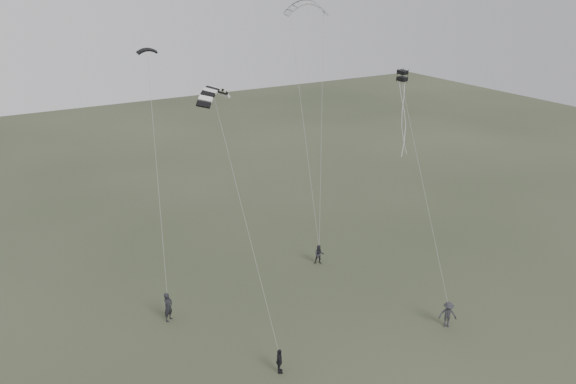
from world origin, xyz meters
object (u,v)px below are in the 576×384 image
flyer_left (168,307)px  kite_striped (213,88)px  flyer_center (279,361)px  flyer_right (319,255)px  kite_pale_large (307,3)px  kite_dark_small (147,50)px  flyer_far (448,315)px  kite_box (402,75)px

flyer_left → kite_striped: 13.78m
flyer_center → kite_striped: bearing=24.4°
flyer_right → kite_pale_large: size_ratio=0.43×
flyer_center → kite_pale_large: size_ratio=0.42×
flyer_center → kite_dark_small: bearing=30.6°
flyer_far → flyer_right: bearing=137.2°
flyer_far → kite_pale_large: kite_pale_large is taller
flyer_center → flyer_far: 11.09m
kite_dark_small → kite_striped: (1.51, -7.01, -1.48)m
kite_pale_large → kite_striped: size_ratio=1.13×
flyer_far → flyer_left: bearing=-178.0°
flyer_right → kite_box: bearing=-0.1°
kite_striped → flyer_far: bearing=-82.2°
flyer_center → kite_pale_large: 27.17m
kite_dark_small → kite_pale_large: 13.99m
flyer_left → flyer_far: bearing=-68.1°
flyer_far → kite_dark_small: (-12.43, 16.02, 14.88)m
flyer_center → flyer_far: size_ratio=0.86×
kite_pale_large → kite_dark_small: bearing=-157.3°
kite_pale_large → kite_striped: (-12.05, -9.41, -3.91)m
kite_pale_large → kite_box: (1.13, -10.19, -4.20)m
flyer_center → kite_pale_large: (12.14, 16.94, 17.44)m
flyer_left → flyer_right: 12.23m
flyer_left → kite_striped: kite_striped is taller
kite_striped → kite_box: bearing=-46.1°
flyer_right → flyer_far: (2.39, -10.68, 0.10)m
kite_box → kite_striped: bearing=158.5°
flyer_center → kite_dark_small: 20.94m
flyer_center → kite_pale_large: kite_pale_large is taller
flyer_center → kite_box: (13.26, 6.75, 13.23)m
flyer_left → kite_box: 21.27m
flyer_far → kite_striped: 19.49m
kite_dark_small → kite_box: kite_dark_small is taller
flyer_center → kite_box: 19.92m
kite_striped → kite_box: (13.18, -0.78, -0.29)m
flyer_far → kite_dark_small: size_ratio=1.31×
flyer_right → flyer_left: bearing=-145.5°
flyer_left → flyer_right: (12.14, 1.42, -0.21)m
kite_striped → kite_box: kite_striped is taller
kite_dark_small → flyer_left: bearing=-107.2°
flyer_left → flyer_center: size_ratio=1.30×
flyer_right → kite_dark_small: size_ratio=1.16×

